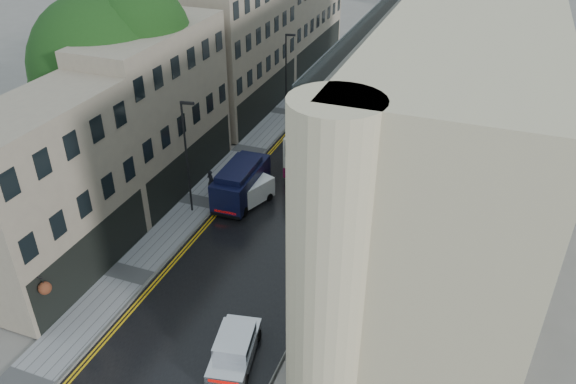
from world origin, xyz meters
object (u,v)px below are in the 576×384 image
Objects in this scene: white_van at (227,198)px; navy_van at (216,193)px; tree_near at (110,90)px; silver_hatchback at (209,369)px; white_lorry at (387,99)px; tree_far at (205,48)px; pedestrian at (211,181)px; lamp_post_far at (286,78)px; cream_bus at (297,145)px; lamp_post_near at (187,159)px.

navy_van reaches higher than white_van.
silver_hatchback is (14.36, -14.13, -6.18)m from tree_near.
white_lorry is at bearing 76.93° from silver_hatchback.
tree_far is 3.13× the size of silver_hatchback.
tree_near is at bearing -91.32° from tree_far.
lamp_post_far is (0.41, 13.72, 2.96)m from pedestrian.
pedestrian is at bearing -62.27° from tree_far.
white_van is at bearing -58.65° from tree_far.
pedestrian is (-1.91, 1.44, 0.09)m from white_van.
lamp_post_far reaches higher than navy_van.
cream_bus is at bearing -74.83° from lamp_post_far.
white_van is 2.39m from pedestrian.
white_lorry is 2.05× the size of white_van.
silver_hatchback is 14.47m from white_van.
tree_far is 3.37× the size of white_van.
lamp_post_far reaches higher than white_lorry.
pedestrian reaches higher than white_van.
navy_van is at bearing -9.24° from tree_near.
cream_bus reaches higher than navy_van.
lamp_post_near reaches higher than white_lorry.
navy_van is (8.20, -1.33, -5.52)m from tree_near.
lamp_post_near reaches higher than lamp_post_far.
cream_bus is 1.66× the size of white_lorry.
navy_van is (-6.16, 12.80, 0.66)m from silver_hatchback.
tree_far is at bearing 148.64° from cream_bus.
silver_hatchback is at bearing -46.34° from white_van.
silver_hatchback is 14.71m from lamp_post_near.
pedestrian is at bearing 163.71° from white_van.
tree_near is 7.59m from lamp_post_near.
cream_bus is at bearing 93.39° from white_van.
tree_near is at bearing 124.56° from silver_hatchback.
lamp_post_near reaches higher than white_van.
tree_near is at bearing 153.53° from lamp_post_near.
tree_near is 21.07m from silver_hatchback.
white_lorry is 0.98× the size of lamp_post_near.
navy_van is 0.71× the size of lamp_post_near.
tree_far is 7.42m from lamp_post_far.
lamp_post_near is (6.70, -1.99, -2.97)m from tree_near.
silver_hatchback is (14.06, -27.13, -5.46)m from tree_far.
silver_hatchback is 16.59m from pedestrian.
cream_bus reaches higher than silver_hatchback.
white_lorry reaches higher than silver_hatchback.
white_lorry is (15.25, 4.33, -4.22)m from tree_far.
navy_van is at bearing -114.30° from white_lorry.
white_lorry is 1.90× the size of silver_hatchback.
tree_far is at bearing 117.43° from navy_van.
lamp_post_far reaches higher than cream_bus.
tree_far is 14.94m from pedestrian.
tree_near is at bearing 19.95° from pedestrian.
white_lorry is 1.00× the size of lamp_post_far.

